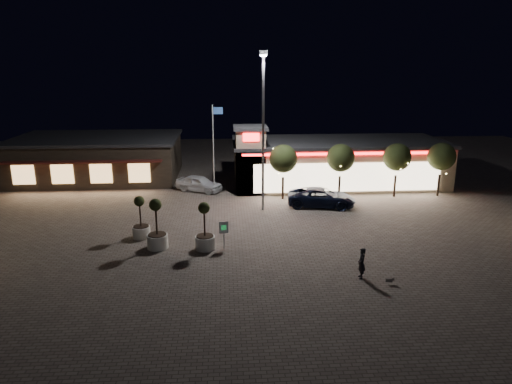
{
  "coord_description": "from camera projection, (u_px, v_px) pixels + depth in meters",
  "views": [
    {
      "loc": [
        -1.0,
        -27.12,
        11.35
      ],
      "look_at": [
        1.31,
        6.0,
        2.05
      ],
      "focal_mm": 32.0,
      "sensor_mm": 36.0,
      "label": 1
    }
  ],
  "objects": [
    {
      "name": "retail_building",
      "position": [
        333.0,
        162.0,
        44.41
      ],
      "size": [
        20.4,
        8.4,
        6.1
      ],
      "color": "tan",
      "rests_on": "ground"
    },
    {
      "name": "pickup_truck",
      "position": [
        321.0,
        197.0,
        37.66
      ],
      "size": [
        5.95,
        3.57,
        1.55
      ],
      "primitive_type": "imported",
      "rotation": [
        0.0,
        0.0,
        1.38
      ],
      "color": "black",
      "rests_on": "ground"
    },
    {
      "name": "planter_right",
      "position": [
        205.0,
        235.0,
        28.87
      ],
      "size": [
        1.27,
        1.27,
        3.11
      ],
      "color": "white",
      "rests_on": "ground"
    },
    {
      "name": "string_tree_d",
      "position": [
        442.0,
        157.0,
        39.99
      ],
      "size": [
        2.42,
        2.42,
        4.79
      ],
      "color": "#332319",
      "rests_on": "ground"
    },
    {
      "name": "valet_sign",
      "position": [
        224.0,
        230.0,
        28.87
      ],
      "size": [
        0.59,
        0.19,
        1.8
      ],
      "color": "gray",
      "rests_on": "ground"
    },
    {
      "name": "ground",
      "position": [
        242.0,
        248.0,
        29.18
      ],
      "size": [
        90.0,
        90.0,
        0.0
      ],
      "primitive_type": "plane",
      "color": "#6F6359",
      "rests_on": "ground"
    },
    {
      "name": "floodlight_pole",
      "position": [
        263.0,
        123.0,
        35.11
      ],
      "size": [
        0.6,
        0.4,
        12.38
      ],
      "color": "gray",
      "rests_on": "ground"
    },
    {
      "name": "restaurant_building",
      "position": [
        98.0,
        157.0,
        46.85
      ],
      "size": [
        16.4,
        11.0,
        4.3
      ],
      "color": "#382D23",
      "rests_on": "ground"
    },
    {
      "name": "flagpole",
      "position": [
        214.0,
        142.0,
        40.26
      ],
      "size": [
        0.95,
        0.1,
        8.0
      ],
      "color": "white",
      "rests_on": "ground"
    },
    {
      "name": "planter_left",
      "position": [
        141.0,
        225.0,
        30.76
      ],
      "size": [
        1.2,
        1.2,
        2.94
      ],
      "color": "white",
      "rests_on": "ground"
    },
    {
      "name": "white_sedan",
      "position": [
        199.0,
        183.0,
        42.2
      ],
      "size": [
        4.68,
        3.59,
        1.49
      ],
      "primitive_type": "imported",
      "rotation": [
        0.0,
        0.0,
        1.09
      ],
      "color": "white",
      "rests_on": "ground"
    },
    {
      "name": "string_tree_a",
      "position": [
        283.0,
        159.0,
        39.05
      ],
      "size": [
        2.42,
        2.42,
        4.79
      ],
      "color": "#332319",
      "rests_on": "ground"
    },
    {
      "name": "pedestrian",
      "position": [
        362.0,
        263.0,
        24.91
      ],
      "size": [
        0.45,
        0.65,
        1.74
      ],
      "primitive_type": "imported",
      "rotation": [
        0.0,
        0.0,
        -1.62
      ],
      "color": "black",
      "rests_on": "ground"
    },
    {
      "name": "dog",
      "position": [
        390.0,
        280.0,
        24.38
      ],
      "size": [
        0.47,
        0.21,
        0.25
      ],
      "color": "#59514C",
      "rests_on": "ground"
    },
    {
      "name": "string_tree_c",
      "position": [
        397.0,
        157.0,
        39.72
      ],
      "size": [
        2.42,
        2.42,
        4.79
      ],
      "color": "#332319",
      "rests_on": "ground"
    },
    {
      "name": "string_tree_b",
      "position": [
        341.0,
        158.0,
        39.39
      ],
      "size": [
        2.42,
        2.42,
        4.79
      ],
      "color": "#332319",
      "rests_on": "ground"
    },
    {
      "name": "planter_mid",
      "position": [
        157.0,
        233.0,
        29.0
      ],
      "size": [
        1.34,
        1.34,
        3.29
      ],
      "color": "white",
      "rests_on": "ground"
    }
  ]
}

